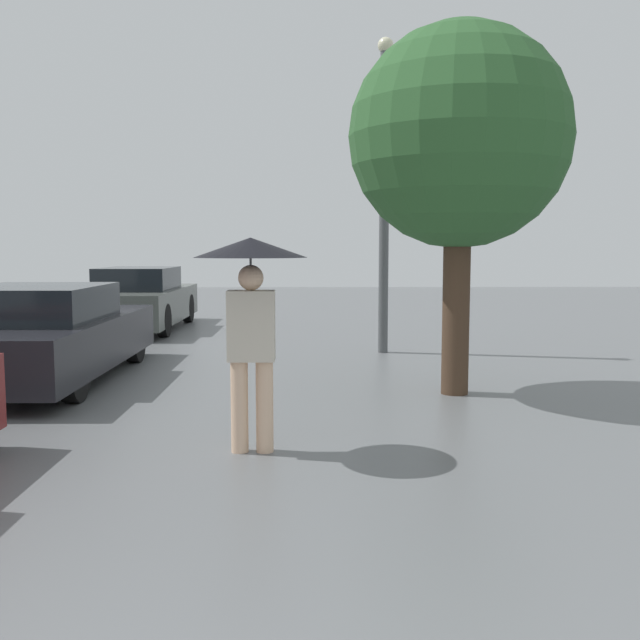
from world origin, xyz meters
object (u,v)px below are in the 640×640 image
parked_car_middle (42,335)px  pedestrian (251,288)px  tree (459,139)px  street_lamp (384,187)px  parked_car_farthest (141,300)px

parked_car_middle → pedestrian: bearing=-48.0°
pedestrian → tree: tree is taller
street_lamp → parked_car_farthest: bearing=144.3°
street_lamp → parked_car_middle: bearing=-152.9°
parked_car_middle → street_lamp: size_ratio=0.90×
parked_car_middle → parked_car_farthest: (-0.08, 5.81, 0.03)m
parked_car_middle → parked_car_farthest: size_ratio=1.01×
pedestrian → tree: bearing=47.2°
tree → street_lamp: 3.38m
pedestrian → street_lamp: bearing=73.5°
pedestrian → parked_car_middle: bearing=132.0°
parked_car_middle → street_lamp: (4.67, 2.39, 2.10)m
parked_car_middle → parked_car_farthest: bearing=90.8°
parked_car_farthest → street_lamp: 6.21m
tree → street_lamp: bearing=98.6°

